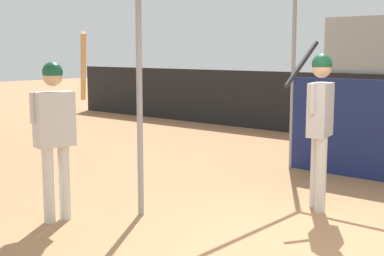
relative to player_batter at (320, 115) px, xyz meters
The scene contains 3 objects.
batting_cage 1.28m from the player_batter, 87.68° to the left, with size 3.16×3.59×3.09m.
player_batter is the anchor object (origin of this frame).
player_waiting 3.14m from the player_batter, 130.96° to the right, with size 0.52×0.82×2.17m.
Camera 1 is at (2.22, -4.45, 1.94)m, focal length 50.00 mm.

